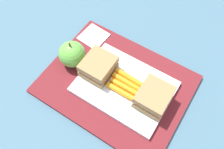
{
  "coord_description": "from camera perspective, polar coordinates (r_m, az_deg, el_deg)",
  "views": [
    {
      "loc": [
        -0.15,
        0.25,
        0.55
      ],
      "look_at": [
        0.01,
        0.0,
        0.04
      ],
      "focal_mm": 38.69,
      "sensor_mm": 36.0,
      "label": 1
    }
  ],
  "objects": [
    {
      "name": "carrot_sticks_bundle",
      "position": [
        0.59,
        3.04,
        -2.31
      ],
      "size": [
        0.08,
        0.06,
        0.02
      ],
      "color": "orange",
      "rests_on": "food_tray"
    },
    {
      "name": "paper_napkin",
      "position": [
        0.7,
        -4.36,
        8.95
      ],
      "size": [
        0.08,
        0.08,
        0.0
      ],
      "primitive_type": "cube",
      "rotation": [
        0.0,
        0.0,
        -0.08
      ],
      "color": "white",
      "rests_on": "lunchbag_mat"
    },
    {
      "name": "sandwich_half_left",
      "position": [
        0.57,
        9.87,
        -5.3
      ],
      "size": [
        0.07,
        0.08,
        0.04
      ],
      "color": "#9E7A4C",
      "rests_on": "food_tray"
    },
    {
      "name": "lunchbag_mat",
      "position": [
        0.62,
        0.97,
        -2.26
      ],
      "size": [
        0.36,
        0.28,
        0.01
      ],
      "primitive_type": "cube",
      "color": "maroon",
      "rests_on": "ground_plane"
    },
    {
      "name": "food_tray",
      "position": [
        0.61,
        2.99,
        -2.89
      ],
      "size": [
        0.23,
        0.17,
        0.01
      ],
      "primitive_type": "cube",
      "color": "white",
      "rests_on": "lunchbag_mat"
    },
    {
      "name": "ground_plane",
      "position": [
        0.63,
        0.96,
        -2.48
      ],
      "size": [
        2.4,
        2.4,
        0.0
      ],
      "primitive_type": "plane",
      "color": "#42667A"
    },
    {
      "name": "apple",
      "position": [
        0.63,
        -9.43,
        4.76
      ],
      "size": [
        0.07,
        0.07,
        0.08
      ],
      "color": "#66B742",
      "rests_on": "lunchbag_mat"
    },
    {
      "name": "sandwich_half_right",
      "position": [
        0.6,
        -3.24,
        1.89
      ],
      "size": [
        0.07,
        0.08,
        0.04
      ],
      "color": "#9E7A4C",
      "rests_on": "food_tray"
    }
  ]
}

